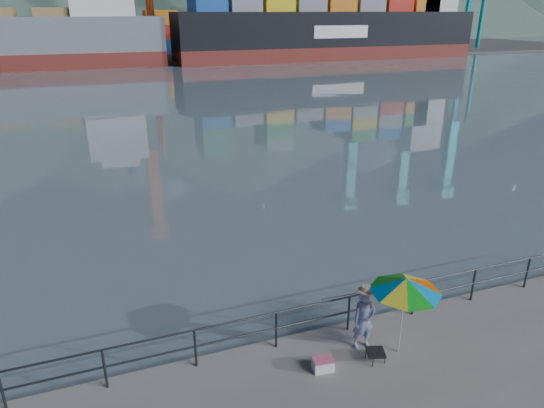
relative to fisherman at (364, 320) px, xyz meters
The scene contains 11 objects.
harbor_water 129.04m from the fisherman, 90.44° to the left, with size 500.00×280.00×0.00m, color slate.
far_dock 92.47m from the fisherman, 84.41° to the left, with size 200.00×40.00×0.40m, color #514F4C.
guardrail 1.26m from the fisherman, 143.67° to the left, with size 22.00×0.06×1.03m.
container_stacks 97.17m from the fisherman, 72.27° to the left, with size 58.00×5.40×7.80m.
fisherman is the anchor object (origin of this frame).
beach_umbrella 1.40m from the fisherman, 33.54° to the right, with size 2.05×2.05×2.06m.
folding_stool 0.87m from the fisherman, 86.86° to the right, with size 0.52×0.52×0.27m.
cooler_bag 1.50m from the fisherman, 161.58° to the right, with size 0.46×0.31×0.27m, color silver.
fishing_rod 1.28m from the fisherman, 101.42° to the left, with size 0.02×0.02×1.95m, color black.
bulk_carrier 75.48m from the fisherman, 101.90° to the left, with size 47.61×8.24×14.50m.
container_ship 81.34m from the fisherman, 63.06° to the left, with size 54.00×9.00×18.10m.
Camera 1 is at (-4.52, -7.50, 7.75)m, focal length 32.00 mm.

